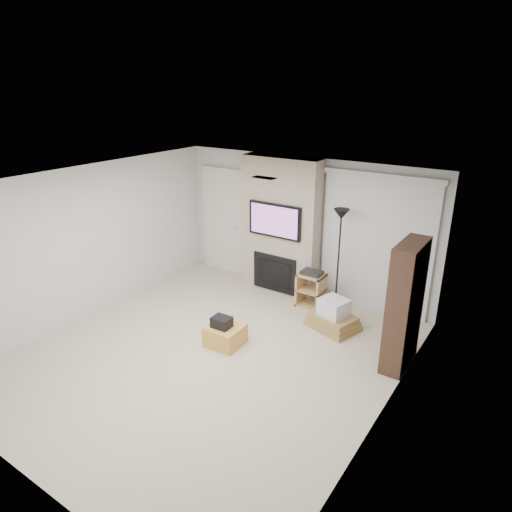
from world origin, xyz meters
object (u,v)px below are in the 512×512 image
Objects in this scene: bookshelf at (405,306)px; box_stack at (333,317)px; floor_lamp at (340,231)px; ottoman at (225,335)px; av_stand at (311,287)px.

box_stack is at bearing 161.70° from bookshelf.
floor_lamp reaches higher than box_stack.
ottoman is 2.53m from floor_lamp.
box_stack is (1.14, 1.35, 0.04)m from ottoman.
floor_lamp is 1.15m from av_stand.
bookshelf is at bearing -36.08° from floor_lamp.
box_stack is 1.43m from bookshelf.
av_stand is (-0.41, -0.15, -1.06)m from floor_lamp.
ottoman is at bearing -130.34° from box_stack.
box_stack is at bearing 49.66° from ottoman.
av_stand is 0.37× the size of bookshelf.
bookshelf reaches higher than box_stack.
ottoman is 0.28× the size of floor_lamp.
bookshelf is (1.44, -1.05, -0.51)m from floor_lamp.
floor_lamp reaches higher than av_stand.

